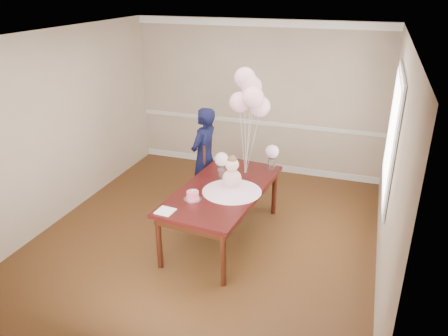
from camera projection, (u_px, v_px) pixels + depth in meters
floor at (208, 234)px, 6.14m from camera, size 4.50×5.00×0.00m
ceiling at (205, 35)px, 5.07m from camera, size 4.50×5.00×0.02m
wall_back at (257, 98)px, 7.78m from camera, size 4.50×0.02×2.70m
wall_front at (93, 247)px, 3.44m from camera, size 4.50×0.02×2.70m
wall_left at (61, 126)px, 6.28m from camera, size 0.02×5.00×2.70m
wall_right at (392, 166)px, 4.94m from camera, size 0.02×5.00×2.70m
chair_rail_trim at (256, 122)px, 7.95m from camera, size 4.50×0.02×0.07m
crown_molding at (259, 23)px, 7.26m from camera, size 4.50×0.02×0.12m
baseboard_trim at (255, 165)px, 8.28m from camera, size 4.50×0.02×0.12m
window_frame at (393, 135)px, 5.30m from camera, size 0.02×1.66×1.56m
window_blinds at (391, 135)px, 5.30m from camera, size 0.01×1.50×1.40m
dining_table_top at (223, 189)px, 5.77m from camera, size 1.20×2.12×0.05m
table_apron at (223, 195)px, 5.80m from camera, size 1.09×2.01×0.10m
table_leg_fl at (159, 242)px, 5.29m from camera, size 0.08×0.08×0.71m
table_leg_fr at (223, 259)px, 4.97m from camera, size 0.08×0.08×0.71m
table_leg_bl at (222, 182)px, 6.87m from camera, size 0.08×0.08×0.71m
table_leg_br at (274, 192)px, 6.55m from camera, size 0.08×0.08×0.71m
baby_skirt at (232, 188)px, 5.64m from camera, size 0.84×0.84×0.10m
baby_torso at (232, 178)px, 5.59m from camera, size 0.24×0.24×0.24m
baby_head at (232, 165)px, 5.51m from camera, size 0.17×0.17×0.17m
baby_hair at (232, 160)px, 5.49m from camera, size 0.12×0.12×0.12m
cake_platter at (193, 199)px, 5.45m from camera, size 0.24×0.24×0.01m
birthday_cake at (193, 195)px, 5.43m from camera, size 0.17×0.17×0.10m
cake_flower_a at (193, 190)px, 5.40m from camera, size 0.03×0.03×0.03m
cake_flower_b at (196, 190)px, 5.41m from camera, size 0.03×0.03×0.03m
rose_vase_near at (222, 172)px, 6.04m from camera, size 0.11×0.11×0.16m
roses_near at (222, 159)px, 5.97m from camera, size 0.19×0.19×0.19m
rose_vase_far at (272, 163)px, 6.31m from camera, size 0.11×0.11×0.16m
roses_far at (272, 152)px, 6.24m from camera, size 0.19×0.19×0.19m
napkin at (165, 211)px, 5.16m from camera, size 0.22×0.22×0.01m
balloon_weight at (245, 173)px, 6.19m from camera, size 0.04×0.04×0.02m
balloon_a at (240, 102)px, 5.83m from camera, size 0.29×0.29×0.29m
balloon_b at (253, 97)px, 5.67m from camera, size 0.29×0.29×0.29m
balloon_c at (251, 86)px, 5.79m from camera, size 0.29×0.29×0.29m
balloon_d at (245, 78)px, 5.80m from camera, size 0.29×0.29×0.29m
balloon_e at (260, 107)px, 5.82m from camera, size 0.29×0.29×0.29m
balloon_ribbon_a at (243, 144)px, 6.04m from camera, size 0.09×0.01×0.85m
balloon_ribbon_b at (249, 142)px, 5.96m from camera, size 0.10×0.06×0.95m
balloon_ribbon_c at (248, 136)px, 6.02m from camera, size 0.03×0.09×1.06m
balloon_ribbon_d at (245, 132)px, 6.02m from camera, size 0.08×0.11×1.16m
balloon_ribbon_e at (252, 146)px, 6.03m from camera, size 0.15×0.06×0.79m
dining_chair_seat at (219, 175)px, 6.92m from camera, size 0.51×0.51×0.05m
chair_leg_fl at (206, 192)px, 6.87m from camera, size 0.05×0.05×0.42m
chair_leg_fr at (228, 194)px, 6.83m from camera, size 0.05×0.05×0.42m
chair_leg_bl at (209, 183)px, 7.19m from camera, size 0.05×0.05×0.42m
chair_leg_br at (231, 184)px, 7.15m from camera, size 0.05×0.05×0.42m
chair_back_post_l at (204, 163)px, 6.67m from camera, size 0.05×0.05×0.55m
chair_back_post_r at (208, 154)px, 6.99m from camera, size 0.05×0.05×0.55m
chair_slat_low at (206, 165)px, 6.87m from camera, size 0.11×0.39×0.05m
chair_slat_mid at (206, 156)px, 6.81m from camera, size 0.11×0.39×0.05m
chair_slat_top at (206, 147)px, 6.75m from camera, size 0.11×0.39×0.05m
woman at (204, 156)px, 6.76m from camera, size 0.48×0.63×1.55m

